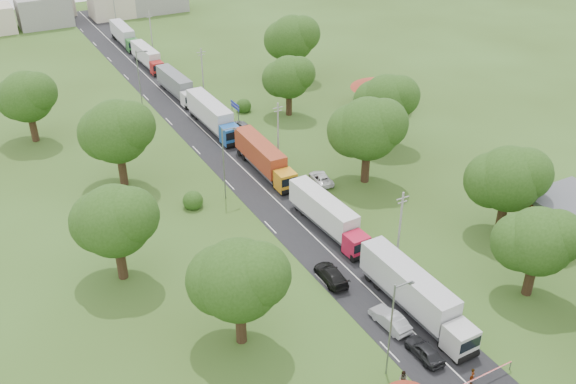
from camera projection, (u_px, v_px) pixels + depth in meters
ground at (322, 244)px, 74.62m from camera, size 260.00×260.00×0.00m
road at (247, 173)px, 89.77m from camera, size 8.00×200.00×0.04m
info_sign at (235, 109)px, 101.79m from camera, size 0.12×3.10×4.10m
pole_1 at (400, 227)px, 69.26m from camera, size 1.60×0.24×9.00m
pole_2 at (278, 131)px, 90.47m from camera, size 1.60×0.24×9.00m
pole_3 at (203, 72)px, 111.67m from camera, size 1.60×0.24×9.00m
pole_4 at (151, 32)px, 132.87m from camera, size 1.60×0.24×9.00m
pole_5 at (114, 3)px, 154.08m from camera, size 1.60×0.24×9.00m
lamp_0 at (392, 326)px, 54.46m from camera, size 2.03×0.22×10.00m
lamp_1 at (225, 160)px, 80.96m from camera, size 2.03×0.22×10.00m
lamp_2 at (140, 76)px, 107.47m from camera, size 2.03×0.22×10.00m
tree_2 at (537, 241)px, 63.62m from camera, size 8.00×8.00×10.10m
tree_3 at (508, 178)px, 73.39m from camera, size 8.80×8.80×11.07m
tree_4 at (367, 128)px, 83.80m from camera, size 9.60×9.60×12.05m
tree_5 at (386, 100)px, 93.92m from camera, size 8.80×8.80×11.07m
tree_6 at (288, 77)px, 104.17m from camera, size 8.00×8.00×10.10m
tree_7 at (292, 38)px, 118.68m from camera, size 9.60×9.60×12.05m
tree_10 at (238, 279)px, 57.28m from camera, size 8.80×8.80×11.07m
tree_11 at (114, 220)px, 65.71m from camera, size 8.80×8.80×11.07m
tree_12 at (116, 131)px, 83.06m from camera, size 9.60×9.60×12.05m
tree_13 at (26, 96)px, 95.17m from camera, size 8.80×8.80×11.07m
house_brick at (565, 216)px, 75.05m from camera, size 8.60×6.60×5.20m
house_cream at (381, 88)px, 108.03m from camera, size 10.08×10.08×5.80m
distant_town at (89, 6)px, 156.45m from camera, size 52.00×8.00×8.00m
truck_0 at (415, 293)px, 63.33m from camera, size 2.82×15.63×4.33m
truck_1 at (327, 215)px, 76.25m from camera, size 2.94×14.35×3.97m
truck_2 at (263, 157)px, 89.07m from camera, size 2.80×14.81×4.10m
truck_3 at (212, 115)px, 101.39m from camera, size 2.82×15.75×4.37m
truck_4 at (176, 85)px, 113.75m from camera, size 2.83×14.09×3.90m
truck_5 at (147, 57)px, 127.49m from camera, size 2.63×13.60×3.76m
truck_6 at (124, 35)px, 139.91m from camera, size 2.70×14.53×4.02m
car_lane_front at (424, 351)px, 58.60m from camera, size 1.80×4.39×1.49m
car_lane_mid at (390, 320)px, 62.17m from camera, size 1.96×4.87×1.57m
car_lane_rear at (331, 275)px, 68.35m from camera, size 2.54×5.40×1.52m
car_verge_near at (321, 179)px, 86.89m from camera, size 2.95×5.10×1.34m
car_verge_far at (242, 126)px, 101.83m from camera, size 1.87×4.27×1.43m
pedestrian_near at (472, 376)px, 55.84m from camera, size 0.68×0.67×1.59m
pedestrian_booth at (403, 380)px, 55.34m from camera, size 1.00×1.09×1.80m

